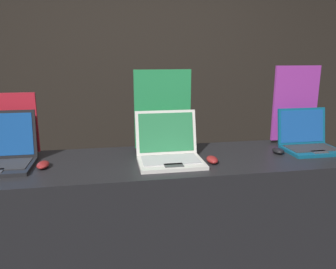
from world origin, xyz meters
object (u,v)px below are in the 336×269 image
mouse_front (43,165)px  promo_stand_front (8,127)px  laptop_middle (169,150)px  promo_stand_back (295,106)px  mouse_middle (212,160)px  laptop_back (308,141)px  promo_stand_middle (163,113)px  mouse_back (278,151)px  laptop_front (1,154)px

mouse_front → promo_stand_front: 0.38m
laptop_middle → promo_stand_back: size_ratio=0.69×
laptop_middle → mouse_middle: 0.25m
laptop_back → promo_stand_back: 0.27m
laptop_middle → promo_stand_middle: (-0.00, 0.22, 0.18)m
promo_stand_middle → mouse_back: size_ratio=5.62×
promo_stand_front → laptop_back: promo_stand_front is taller
mouse_front → mouse_back: (1.40, 0.02, 0.00)m
promo_stand_middle → mouse_middle: bearing=-51.9°
laptop_front → laptop_back: 1.86m
promo_stand_front → promo_stand_middle: 0.93m
laptop_middle → laptop_front: bearing=175.3°
laptop_front → mouse_back: (1.63, -0.05, -0.05)m
promo_stand_front → promo_stand_back: (1.86, 0.01, 0.07)m
laptop_back → promo_stand_back: promo_stand_back is taller
promo_stand_front → mouse_middle: promo_stand_front is taller
mouse_front → mouse_middle: bearing=-5.1°
promo_stand_front → laptop_back: 1.87m
promo_stand_middle → laptop_back: 0.96m
mouse_middle → promo_stand_middle: size_ratio=0.21×
promo_stand_front → laptop_middle: (0.93, -0.25, -0.12)m
mouse_back → promo_stand_back: bearing=45.4°
mouse_back → mouse_front: bearing=-179.1°
mouse_front → promo_stand_middle: 0.77m
laptop_front → promo_stand_front: 0.21m
promo_stand_middle → promo_stand_back: promo_stand_back is taller
mouse_middle → promo_stand_middle: promo_stand_middle is taller
promo_stand_middle → mouse_front: bearing=-162.7°
mouse_back → promo_stand_back: (0.23, 0.23, 0.24)m
promo_stand_front → mouse_middle: bearing=-15.9°
laptop_back → mouse_back: (-0.23, -0.05, -0.04)m
laptop_front → laptop_back: laptop_front is taller
laptop_middle → promo_stand_back: bearing=15.7°
laptop_front → promo_stand_middle: bearing=9.1°
laptop_middle → promo_stand_middle: 0.29m
mouse_back → promo_stand_back: size_ratio=0.17×
laptop_middle → mouse_back: bearing=2.4°
laptop_middle → promo_stand_back: (0.93, 0.26, 0.19)m
mouse_front → laptop_back: laptop_back is taller
promo_stand_back → laptop_middle: bearing=-164.3°
laptop_middle → promo_stand_middle: promo_stand_middle is taller
mouse_front → mouse_middle: mouse_middle is taller
promo_stand_front → promo_stand_back: bearing=0.2°
laptop_back → promo_stand_back: (0.00, 0.19, 0.19)m
mouse_front → promo_stand_back: (1.63, 0.25, 0.24)m
promo_stand_back → mouse_back: bearing=-134.6°
laptop_front → laptop_middle: bearing=-4.7°
mouse_back → promo_stand_middle: bearing=164.4°
laptop_front → promo_stand_back: promo_stand_back is taller
promo_stand_front → laptop_middle: bearing=-15.4°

